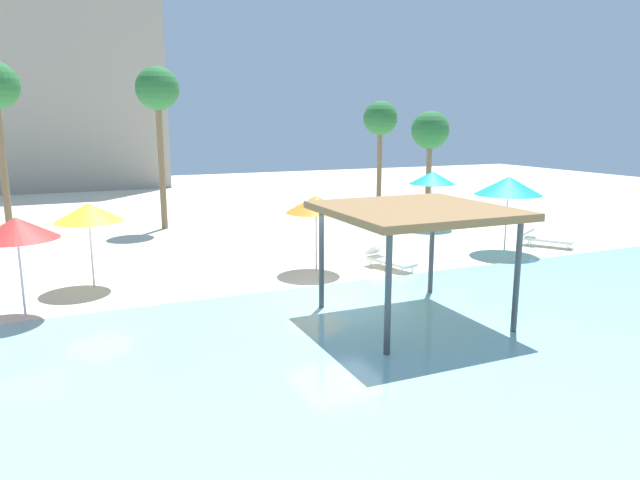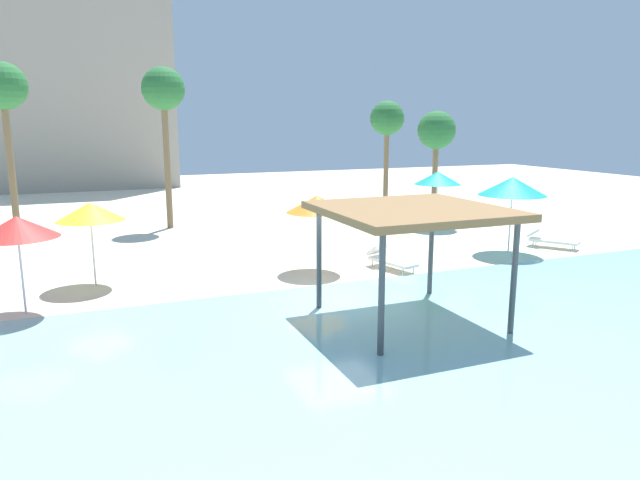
{
  "view_description": "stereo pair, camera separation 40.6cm",
  "coord_description": "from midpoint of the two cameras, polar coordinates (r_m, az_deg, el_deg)",
  "views": [
    {
      "loc": [
        -6.59,
        -13.69,
        4.81
      ],
      "look_at": [
        0.28,
        2.0,
        1.3
      ],
      "focal_mm": 32.38,
      "sensor_mm": 36.0,
      "label": 1
    },
    {
      "loc": [
        -6.22,
        -13.85,
        4.81
      ],
      "look_at": [
        0.28,
        2.0,
        1.3
      ],
      "focal_mm": 32.38,
      "sensor_mm": 36.0,
      "label": 2
    }
  ],
  "objects": [
    {
      "name": "palm_tree_3",
      "position": [
        29.95,
        10.45,
        10.44
      ],
      "size": [
        1.9,
        1.9,
        5.36
      ],
      "color": "brown",
      "rests_on": "ground"
    },
    {
      "name": "palm_tree_2",
      "position": [
        27.17,
        -16.18,
        13.76
      ],
      "size": [
        1.9,
        1.9,
        7.21
      ],
      "color": "brown",
      "rests_on": "ground"
    },
    {
      "name": "lagoon_water",
      "position": [
        11.69,
        12.4,
        -12.91
      ],
      "size": [
        44.0,
        13.5,
        0.04
      ],
      "primitive_type": "cube",
      "color": "#8CC6CC",
      "rests_on": "ground"
    },
    {
      "name": "beach_umbrella_teal_5",
      "position": [
        22.4,
        17.63,
        5.14
      ],
      "size": [
        2.47,
        2.47,
        2.85
      ],
      "color": "silver",
      "rests_on": "ground"
    },
    {
      "name": "lounge_chair_1",
      "position": [
        19.39,
        6.1,
        -1.84
      ],
      "size": [
        1.09,
        1.99,
        0.74
      ],
      "rotation": [
        0.0,
        0.0,
        -1.3
      ],
      "color": "white",
      "rests_on": "ground"
    },
    {
      "name": "lounge_chair_0",
      "position": [
        24.29,
        20.85,
        0.19
      ],
      "size": [
        1.56,
        1.91,
        0.74
      ],
      "rotation": [
        0.0,
        0.0,
        -0.98
      ],
      "color": "white",
      "rests_on": "ground"
    },
    {
      "name": "beach_umbrella_red_2",
      "position": [
        16.03,
        -28.46,
        1.01
      ],
      "size": [
        1.98,
        1.98,
        2.54
      ],
      "color": "silver",
      "rests_on": "ground"
    },
    {
      "name": "ground_plane",
      "position": [
        15.93,
        1.23,
        -6.0
      ],
      "size": [
        80.0,
        80.0,
        0.0
      ],
      "primitive_type": "plane",
      "color": "beige"
    },
    {
      "name": "shade_pavilion",
      "position": [
        13.92,
        8.55,
        2.54
      ],
      "size": [
        4.09,
        4.09,
        2.84
      ],
      "color": "#42474C",
      "rests_on": "ground"
    },
    {
      "name": "beach_umbrella_teal_1",
      "position": [
        26.97,
        10.62,
        6.07
      ],
      "size": [
        2.13,
        2.13,
        2.61
      ],
      "color": "silver",
      "rests_on": "ground"
    },
    {
      "name": "beach_umbrella_orange_4",
      "position": [
        18.62,
        -1.0,
        3.57
      ],
      "size": [
        2.02,
        2.02,
        2.5
      ],
      "color": "silver",
      "rests_on": "ground"
    },
    {
      "name": "palm_tree_1",
      "position": [
        32.94,
        5.62,
        11.66
      ],
      "size": [
        1.9,
        1.9,
        5.97
      ],
      "color": "brown",
      "rests_on": "ground"
    },
    {
      "name": "beach_umbrella_yellow_0",
      "position": [
        18.09,
        -22.52,
        2.52
      ],
      "size": [
        1.95,
        1.95,
        2.51
      ],
      "color": "silver",
      "rests_on": "ground"
    },
    {
      "name": "hotel_block_0",
      "position": [
        48.89,
        -26.35,
        16.02
      ],
      "size": [
        16.67,
        9.86,
        19.13
      ],
      "primitive_type": "cube",
      "color": "#9E9384",
      "rests_on": "ground"
    }
  ]
}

